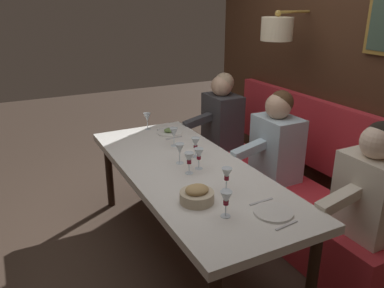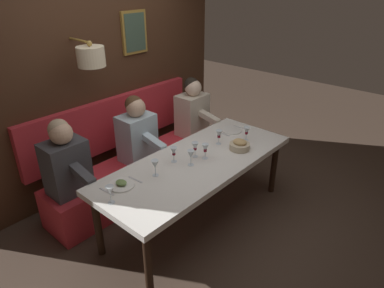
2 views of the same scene
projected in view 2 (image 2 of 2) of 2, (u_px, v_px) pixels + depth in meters
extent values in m
plane|color=#423328|center=(197.00, 218.00, 3.83)|extent=(12.00, 12.00, 0.00)
cube|color=silver|center=(197.00, 163.00, 3.51)|extent=(0.90, 2.24, 0.06)
cylinder|color=black|center=(274.00, 167.00, 4.15)|extent=(0.07, 0.07, 0.68)
cylinder|color=black|center=(148.00, 263.00, 2.79)|extent=(0.07, 0.07, 0.68)
cylinder|color=black|center=(227.00, 150.00, 4.56)|extent=(0.07, 0.07, 0.68)
cylinder|color=black|center=(98.00, 225.00, 3.20)|extent=(0.07, 0.07, 0.68)
cube|color=red|center=(143.00, 173.00, 4.25)|extent=(0.52, 2.44, 0.45)
cube|color=#422819|center=(103.00, 67.00, 4.05)|extent=(0.10, 3.64, 2.90)
cube|color=red|center=(114.00, 122.00, 4.30)|extent=(0.10, 2.44, 0.64)
cube|color=olive|center=(134.00, 32.00, 4.16)|extent=(0.04, 0.37, 0.51)
cube|color=#384C3D|center=(135.00, 32.00, 4.15)|extent=(0.01, 0.31, 0.45)
cylinder|color=#A37F38|center=(79.00, 40.00, 3.48)|extent=(0.35, 0.02, 0.02)
cylinder|color=beige|center=(91.00, 57.00, 3.44)|extent=(0.28, 0.28, 0.20)
sphere|color=#A37F38|center=(89.00, 43.00, 3.38)|extent=(0.06, 0.06, 0.06)
cube|color=beige|center=(192.00, 115.00, 4.65)|extent=(0.30, 0.40, 0.56)
sphere|color=beige|center=(193.00, 88.00, 4.46)|extent=(0.22, 0.22, 0.22)
sphere|color=black|center=(191.00, 85.00, 4.47)|extent=(0.20, 0.20, 0.20)
cube|color=beige|center=(209.00, 117.00, 4.46)|extent=(0.33, 0.09, 0.14)
cube|color=silver|center=(137.00, 138.00, 4.00)|extent=(0.30, 0.40, 0.56)
sphere|color=#D1A889|center=(136.00, 108.00, 3.81)|extent=(0.22, 0.22, 0.22)
sphere|color=#4C331E|center=(134.00, 104.00, 3.82)|extent=(0.20, 0.20, 0.20)
cube|color=silver|center=(154.00, 142.00, 3.81)|extent=(0.33, 0.09, 0.14)
cube|color=#3D3D42|center=(66.00, 167.00, 3.39)|extent=(0.30, 0.40, 0.56)
sphere|color=#D1A889|center=(61.00, 133.00, 3.21)|extent=(0.22, 0.22, 0.22)
sphere|color=tan|center=(59.00, 129.00, 3.21)|extent=(0.20, 0.20, 0.20)
cube|color=#3D3D42|center=(82.00, 174.00, 3.20)|extent=(0.33, 0.09, 0.14)
cylinder|color=silver|center=(232.00, 130.00, 4.14)|extent=(0.24, 0.24, 0.01)
cube|color=silver|center=(240.00, 127.00, 4.23)|extent=(0.17, 0.03, 0.01)
cube|color=silver|center=(223.00, 134.00, 4.06)|extent=(0.18, 0.02, 0.01)
cylinder|color=white|center=(121.00, 185.00, 3.08)|extent=(0.24, 0.24, 0.01)
ellipsoid|color=#668447|center=(121.00, 183.00, 3.06)|extent=(0.11, 0.09, 0.04)
cube|color=silver|center=(135.00, 180.00, 3.16)|extent=(0.17, 0.03, 0.01)
cube|color=silver|center=(107.00, 191.00, 2.99)|extent=(0.18, 0.03, 0.01)
cylinder|color=silver|center=(191.00, 165.00, 3.41)|extent=(0.06, 0.06, 0.00)
cylinder|color=silver|center=(191.00, 161.00, 3.39)|extent=(0.01, 0.01, 0.07)
cone|color=silver|center=(191.00, 154.00, 3.36)|extent=(0.07, 0.07, 0.08)
cylinder|color=silver|center=(205.00, 158.00, 3.53)|extent=(0.06, 0.06, 0.00)
cylinder|color=silver|center=(205.00, 155.00, 3.52)|extent=(0.01, 0.01, 0.07)
cone|color=silver|center=(205.00, 148.00, 3.48)|extent=(0.07, 0.07, 0.08)
cylinder|color=maroon|center=(205.00, 150.00, 3.49)|extent=(0.03, 0.03, 0.03)
cylinder|color=silver|center=(112.00, 202.00, 2.85)|extent=(0.06, 0.06, 0.00)
cylinder|color=silver|center=(111.00, 199.00, 2.83)|extent=(0.01, 0.01, 0.07)
cone|color=silver|center=(110.00, 191.00, 2.80)|extent=(0.07, 0.07, 0.08)
cylinder|color=silver|center=(195.00, 156.00, 3.57)|extent=(0.06, 0.06, 0.00)
cylinder|color=silver|center=(195.00, 153.00, 3.55)|extent=(0.01, 0.01, 0.07)
cone|color=silver|center=(195.00, 146.00, 3.51)|extent=(0.07, 0.07, 0.08)
cylinder|color=maroon|center=(195.00, 149.00, 3.53)|extent=(0.03, 0.03, 0.02)
cylinder|color=silver|center=(174.00, 161.00, 3.47)|extent=(0.06, 0.06, 0.00)
cylinder|color=silver|center=(174.00, 158.00, 3.45)|extent=(0.01, 0.01, 0.07)
cone|color=silver|center=(174.00, 151.00, 3.42)|extent=(0.07, 0.07, 0.08)
cylinder|color=maroon|center=(174.00, 154.00, 3.43)|extent=(0.03, 0.03, 0.02)
cylinder|color=silver|center=(156.00, 175.00, 3.24)|extent=(0.06, 0.06, 0.00)
cylinder|color=silver|center=(155.00, 172.00, 3.22)|extent=(0.01, 0.01, 0.07)
cone|color=silver|center=(155.00, 164.00, 3.18)|extent=(0.07, 0.07, 0.08)
cylinder|color=silver|center=(246.00, 140.00, 3.91)|extent=(0.06, 0.06, 0.00)
cylinder|color=silver|center=(246.00, 137.00, 3.90)|extent=(0.01, 0.01, 0.07)
cone|color=silver|center=(247.00, 131.00, 3.86)|extent=(0.07, 0.07, 0.08)
cylinder|color=maroon|center=(246.00, 133.00, 3.87)|extent=(0.03, 0.03, 0.03)
cylinder|color=silver|center=(219.00, 144.00, 3.83)|extent=(0.06, 0.06, 0.00)
cylinder|color=silver|center=(219.00, 140.00, 3.81)|extent=(0.01, 0.01, 0.07)
cone|color=silver|center=(219.00, 134.00, 3.78)|extent=(0.07, 0.07, 0.08)
cylinder|color=maroon|center=(219.00, 136.00, 3.79)|extent=(0.03, 0.03, 0.03)
cylinder|color=beige|center=(240.00, 146.00, 3.70)|extent=(0.22, 0.22, 0.07)
ellipsoid|color=tan|center=(240.00, 142.00, 3.68)|extent=(0.15, 0.13, 0.06)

